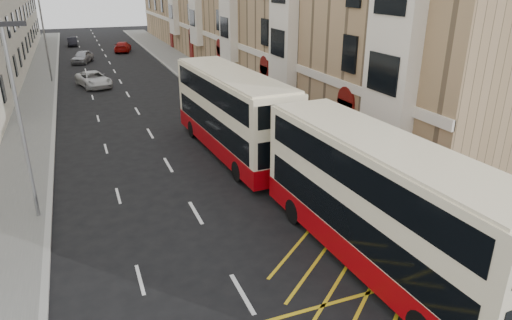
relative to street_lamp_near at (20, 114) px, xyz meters
name	(u,v)px	position (x,y,z in m)	size (l,w,h in m)	color
pavement_right	(227,96)	(14.35, 18.00, -4.56)	(4.00, 120.00, 0.15)	slate
pavement_left	(34,113)	(-1.15, 18.00, -4.56)	(3.00, 120.00, 0.15)	slate
kerb_right	(205,98)	(12.35, 18.00, -4.56)	(0.25, 120.00, 0.15)	#989892
kerb_left	(55,111)	(0.35, 18.00, -4.56)	(0.25, 120.00, 0.15)	#989892
road_markings	(115,73)	(6.35, 33.00, -4.63)	(10.00, 110.00, 0.01)	silver
guard_railing	(374,213)	(12.60, -6.25, -3.78)	(0.06, 6.56, 1.01)	red
street_lamp_near	(20,114)	(0.00, 0.00, 0.00)	(0.93, 0.18, 8.00)	gray
street_lamp_far	(45,35)	(0.00, 30.00, 0.00)	(0.93, 0.18, 8.00)	gray
double_decker_front	(379,204)	(11.35, -8.09, -2.25)	(3.17, 11.86, 4.69)	#FAEDC5
double_decker_rear	(232,113)	(10.26, 4.40, -2.18)	(3.41, 12.20, 4.81)	#FAEDC5
pedestrian_mid	(466,217)	(15.42, -8.19, -3.54)	(0.91, 0.71, 1.88)	black
pedestrian_far	(375,192)	(13.49, -5.07, -3.54)	(1.11, 0.46, 1.90)	black
white_van	(94,79)	(3.78, 26.43, -3.92)	(2.37, 5.14, 1.43)	silver
car_silver	(82,57)	(3.30, 41.10, -3.89)	(1.76, 4.37, 1.49)	#9A9CA1
car_dark	(72,42)	(2.42, 58.22, -3.99)	(1.36, 3.91, 1.29)	black
car_red	(123,47)	(8.98, 48.86, -3.92)	(1.99, 4.90, 1.42)	#A20C08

